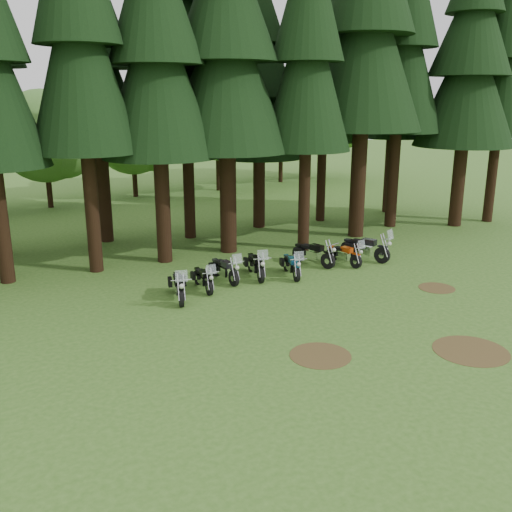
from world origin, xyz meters
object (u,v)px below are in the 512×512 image
at_px(motorcycle_3, 256,266).
at_px(motorcycle_5, 313,254).
at_px(motorcycle_0, 179,287).
at_px(motorcycle_1, 203,279).
at_px(motorcycle_4, 292,266).
at_px(motorcycle_6, 344,255).
at_px(motorcycle_7, 365,249).
at_px(motorcycle_2, 225,270).

distance_m(motorcycle_3, motorcycle_5, 3.08).
xyz_separation_m(motorcycle_0, motorcycle_1, (1.24, 0.52, -0.06)).
bearing_deg(motorcycle_1, motorcycle_4, 1.94).
distance_m(motorcycle_1, motorcycle_4, 3.89).
bearing_deg(motorcycle_3, motorcycle_6, 9.73).
relative_size(motorcycle_0, motorcycle_1, 1.12).
distance_m(motorcycle_1, motorcycle_3, 2.57).
bearing_deg(motorcycle_1, motorcycle_7, 6.66).
xyz_separation_m(motorcycle_4, motorcycle_6, (2.94, 0.22, -0.01)).
bearing_deg(motorcycle_1, motorcycle_2, 30.30).
distance_m(motorcycle_2, motorcycle_7, 6.94).
xyz_separation_m(motorcycle_6, motorcycle_7, (1.30, 0.10, 0.09)).
xyz_separation_m(motorcycle_0, motorcycle_2, (2.44, 1.05, -0.02)).
relative_size(motorcycle_5, motorcycle_6, 1.10).
height_order(motorcycle_3, motorcycle_7, motorcycle_7).
distance_m(motorcycle_4, motorcycle_5, 1.96).
distance_m(motorcycle_3, motorcycle_6, 4.30).
relative_size(motorcycle_2, motorcycle_4, 1.04).
xyz_separation_m(motorcycle_1, motorcycle_7, (8.12, 0.01, 0.11)).
relative_size(motorcycle_1, motorcycle_7, 0.82).
relative_size(motorcycle_3, motorcycle_4, 1.08).
bearing_deg(motorcycle_7, motorcycle_4, 163.43).
distance_m(motorcycle_0, motorcycle_7, 9.38).
bearing_deg(motorcycle_3, motorcycle_2, -172.29).
bearing_deg(motorcycle_0, motorcycle_3, 29.91).
relative_size(motorcycle_4, motorcycle_7, 0.86).
relative_size(motorcycle_3, motorcycle_6, 1.09).
distance_m(motorcycle_5, motorcycle_6, 1.37).
relative_size(motorcycle_4, motorcycle_5, 0.91).
distance_m(motorcycle_0, motorcycle_6, 8.07).
bearing_deg(motorcycle_6, motorcycle_0, 175.22).
bearing_deg(motorcycle_6, motorcycle_4, 176.44).
xyz_separation_m(motorcycle_0, motorcycle_5, (6.86, 1.09, 0.01)).
bearing_deg(motorcycle_3, motorcycle_4, -10.71).
height_order(motorcycle_1, motorcycle_4, motorcycle_4).
distance_m(motorcycle_2, motorcycle_3, 1.36).
bearing_deg(motorcycle_0, motorcycle_5, 26.11).
bearing_deg(motorcycle_3, motorcycle_1, -156.81).
xyz_separation_m(motorcycle_1, motorcycle_4, (3.88, -0.32, 0.02)).
xyz_separation_m(motorcycle_1, motorcycle_3, (2.55, 0.34, 0.06)).
bearing_deg(motorcycle_4, motorcycle_0, -160.26).
bearing_deg(motorcycle_5, motorcycle_1, 171.17).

